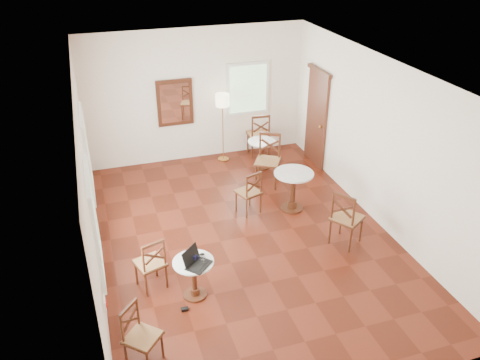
% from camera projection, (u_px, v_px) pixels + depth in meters
% --- Properties ---
extents(ground, '(7.00, 7.00, 0.00)m').
position_uv_depth(ground, '(245.00, 237.00, 8.77)').
color(ground, '#571C0F').
rests_on(ground, ground).
extents(room_shell, '(5.02, 7.02, 3.01)m').
position_uv_depth(room_shell, '(237.00, 134.00, 8.09)').
color(room_shell, white).
rests_on(room_shell, ground).
extents(cafe_table_near, '(0.61, 0.61, 0.64)m').
position_uv_depth(cafe_table_near, '(194.00, 275.00, 7.23)').
color(cafe_table_near, '#4C2413').
rests_on(cafe_table_near, ground).
extents(cafe_table_mid, '(0.75, 0.75, 0.80)m').
position_uv_depth(cafe_table_mid, '(293.00, 187.00, 9.37)').
color(cafe_table_mid, '#4C2413').
rests_on(cafe_table_mid, ground).
extents(cafe_table_back, '(0.62, 0.62, 0.65)m').
position_uv_depth(cafe_table_back, '(262.00, 151.00, 11.00)').
color(cafe_table_back, '#4C2413').
rests_on(cafe_table_back, ground).
extents(chair_near_a, '(0.52, 0.52, 0.90)m').
position_uv_depth(chair_near_a, '(151.00, 263.00, 7.39)').
color(chair_near_a, '#4C2413').
rests_on(chair_near_a, ground).
extents(chair_near_b, '(0.57, 0.57, 0.87)m').
position_uv_depth(chair_near_b, '(141.00, 336.00, 6.13)').
color(chair_near_b, '#4C2413').
rests_on(chair_near_b, ground).
extents(chair_mid_a, '(0.52, 0.52, 0.89)m').
position_uv_depth(chair_mid_a, '(249.00, 192.00, 9.30)').
color(chair_mid_a, '#4C2413').
rests_on(chair_mid_a, ground).
extents(chair_mid_b, '(0.66, 0.66, 1.04)m').
position_uv_depth(chair_mid_b, '(346.00, 218.00, 8.36)').
color(chair_mid_b, '#4C2413').
rests_on(chair_mid_b, ground).
extents(chair_back_a, '(0.52, 0.52, 1.06)m').
position_uv_depth(chair_back_a, '(259.00, 134.00, 11.51)').
color(chair_back_a, '#4C2413').
rests_on(chair_back_a, ground).
extents(chair_back_b, '(0.69, 0.69, 1.09)m').
position_uv_depth(chair_back_b, '(268.00, 160.00, 10.27)').
color(chair_back_b, '#4C2413').
rests_on(chair_back_b, ground).
extents(floor_lamp, '(0.31, 0.31, 1.59)m').
position_uv_depth(floor_lamp, '(222.00, 105.00, 10.90)').
color(floor_lamp, '#BF8C3F').
rests_on(floor_lamp, ground).
extents(laptop, '(0.46, 0.46, 0.25)m').
position_uv_depth(laptop, '(195.00, 261.00, 7.02)').
color(laptop, black).
rests_on(laptop, cafe_table_near).
extents(mouse, '(0.09, 0.06, 0.03)m').
position_uv_depth(mouse, '(202.00, 254.00, 7.24)').
color(mouse, black).
rests_on(mouse, cafe_table_near).
extents(navy_mug, '(0.13, 0.09, 0.10)m').
position_uv_depth(navy_mug, '(193.00, 258.00, 7.11)').
color(navy_mug, '#0F0F34').
rests_on(navy_mug, cafe_table_near).
extents(water_glass, '(0.07, 0.07, 0.11)m').
position_uv_depth(water_glass, '(204.00, 261.00, 7.04)').
color(water_glass, white).
rests_on(water_glass, cafe_table_near).
extents(power_adapter, '(0.10, 0.06, 0.04)m').
position_uv_depth(power_adapter, '(185.00, 309.00, 7.13)').
color(power_adapter, black).
rests_on(power_adapter, ground).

